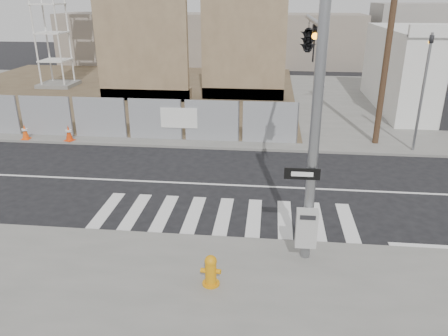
# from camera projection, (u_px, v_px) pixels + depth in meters

# --- Properties ---
(ground) EXTENTS (100.00, 100.00, 0.00)m
(ground) POSITION_uv_depth(u_px,v_px,m) (231.00, 185.00, 16.72)
(ground) COLOR black
(ground) RESTS_ON ground
(sidewalk_far) EXTENTS (50.00, 20.00, 0.12)m
(sidewalk_far) POSITION_uv_depth(u_px,v_px,m) (250.00, 101.00, 29.61)
(sidewalk_far) COLOR slate
(sidewalk_far) RESTS_ON ground
(signal_pole) EXTENTS (0.96, 5.87, 7.00)m
(signal_pole) POSITION_uv_depth(u_px,v_px,m) (310.00, 68.00, 12.80)
(signal_pole) COLOR gray
(signal_pole) RESTS_ON sidewalk_near
(far_signal_pole) EXTENTS (0.16, 0.20, 5.60)m
(far_signal_pole) POSITION_uv_depth(u_px,v_px,m) (425.00, 77.00, 18.87)
(far_signal_pole) COLOR gray
(far_signal_pole) RESTS_ON sidewalk_far
(chain_link_fence) EXTENTS (24.60, 0.04, 2.00)m
(chain_link_fence) POSITION_uv_depth(u_px,v_px,m) (42.00, 116.00, 21.92)
(chain_link_fence) COLOR gray
(chain_link_fence) RESTS_ON sidewalk_far
(concrete_wall_left) EXTENTS (6.00, 1.30, 8.00)m
(concrete_wall_left) POSITION_uv_depth(u_px,v_px,m) (142.00, 51.00, 28.24)
(concrete_wall_left) COLOR brown
(concrete_wall_left) RESTS_ON sidewalk_far
(concrete_wall_right) EXTENTS (5.50, 1.30, 8.00)m
(concrete_wall_right) POSITION_uv_depth(u_px,v_px,m) (244.00, 50.00, 28.51)
(concrete_wall_right) COLOR brown
(concrete_wall_right) RESTS_ON sidewalk_far
(utility_pole_right) EXTENTS (1.60, 0.28, 10.00)m
(utility_pole_right) POSITION_uv_depth(u_px,v_px,m) (390.00, 33.00, 19.21)
(utility_pole_right) COLOR #463021
(utility_pole_right) RESTS_ON sidewalk_far
(fire_hydrant) EXTENTS (0.52, 0.50, 0.82)m
(fire_hydrant) POSITION_uv_depth(u_px,v_px,m) (211.00, 270.00, 10.68)
(fire_hydrant) COLOR orange
(fire_hydrant) RESTS_ON sidewalk_near
(traffic_cone_b) EXTENTS (0.41, 0.41, 0.76)m
(traffic_cone_b) POSITION_uv_depth(u_px,v_px,m) (25.00, 132.00, 21.49)
(traffic_cone_b) COLOR #FC4F0D
(traffic_cone_b) RESTS_ON sidewalk_far
(traffic_cone_c) EXTENTS (0.52, 0.52, 0.78)m
(traffic_cone_c) POSITION_uv_depth(u_px,v_px,m) (69.00, 133.00, 21.26)
(traffic_cone_c) COLOR red
(traffic_cone_c) RESTS_ON sidewalk_far
(traffic_cone_d) EXTENTS (0.43, 0.43, 0.65)m
(traffic_cone_d) POSITION_uv_depth(u_px,v_px,m) (214.00, 133.00, 21.49)
(traffic_cone_d) COLOR orange
(traffic_cone_d) RESTS_ON sidewalk_far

